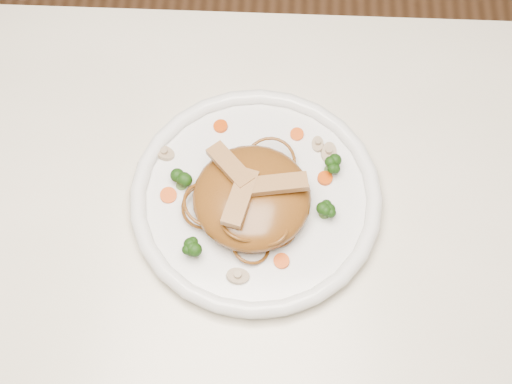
{
  "coord_description": "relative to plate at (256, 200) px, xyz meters",
  "views": [
    {
      "loc": [
        0.06,
        -0.29,
        1.56
      ],
      "look_at": [
        0.05,
        0.1,
        0.78
      ],
      "focal_mm": 50.89,
      "sensor_mm": 36.0,
      "label": 1
    }
  ],
  "objects": [
    {
      "name": "mushroom_3",
      "position": [
        0.08,
        0.08,
        0.01
      ],
      "size": [
        0.02,
        0.02,
        0.01
      ],
      "primitive_type": "cylinder",
      "rotation": [
        0.0,
        0.0,
        1.61
      ],
      "color": "#BEAB8E",
      "rests_on": "plate"
    },
    {
      "name": "carrot_1",
      "position": [
        -0.11,
        -0.0,
        0.01
      ],
      "size": [
        0.02,
        0.02,
        0.0
      ],
      "primitive_type": "cylinder",
      "rotation": [
        0.0,
        0.0,
        0.18
      ],
      "color": "#D13A07",
      "rests_on": "plate"
    },
    {
      "name": "broccoli_0",
      "position": [
        0.09,
        0.04,
        0.02
      ],
      "size": [
        0.03,
        0.03,
        0.03
      ],
      "primitive_type": null,
      "rotation": [
        0.0,
        0.0,
        0.11
      ],
      "color": "#173F0D",
      "rests_on": "plate"
    },
    {
      "name": "carrot_2",
      "position": [
        0.08,
        0.03,
        0.01
      ],
      "size": [
        0.02,
        0.02,
        0.0
      ],
      "primitive_type": "cylinder",
      "rotation": [
        0.0,
        0.0,
        0.25
      ],
      "color": "#D13A07",
      "rests_on": "plate"
    },
    {
      "name": "chicken_c",
      "position": [
        -0.02,
        -0.03,
        0.06
      ],
      "size": [
        0.04,
        0.08,
        0.01
      ],
      "primitive_type": "cube",
      "rotation": [
        0.0,
        0.0,
        4.45
      ],
      "color": "#A6824E",
      "rests_on": "noodle_mound"
    },
    {
      "name": "carrot_3",
      "position": [
        -0.05,
        0.1,
        0.01
      ],
      "size": [
        0.02,
        0.02,
        0.0
      ],
      "primitive_type": "cylinder",
      "rotation": [
        0.0,
        0.0,
        -0.15
      ],
      "color": "#D13A07",
      "rests_on": "plate"
    },
    {
      "name": "mushroom_2",
      "position": [
        -0.12,
        0.06,
        0.01
      ],
      "size": [
        0.04,
        0.04,
        0.01
      ],
      "primitive_type": "cylinder",
      "rotation": [
        0.0,
        0.0,
        -0.41
      ],
      "color": "#BEAB8E",
      "rests_on": "plate"
    },
    {
      "name": "chicken_b",
      "position": [
        -0.03,
        0.01,
        0.06
      ],
      "size": [
        0.06,
        0.07,
        0.01
      ],
      "primitive_type": "cube",
      "rotation": [
        0.0,
        0.0,
        2.28
      ],
      "color": "#A6824E",
      "rests_on": "noodle_mound"
    },
    {
      "name": "plate",
      "position": [
        0.0,
        0.0,
        0.0
      ],
      "size": [
        0.4,
        0.4,
        0.02
      ],
      "primitive_type": "cylinder",
      "rotation": [
        0.0,
        0.0,
        -0.38
      ],
      "color": "white",
      "rests_on": "table"
    },
    {
      "name": "broccoli_3",
      "position": [
        0.08,
        -0.02,
        0.02
      ],
      "size": [
        0.03,
        0.03,
        0.03
      ],
      "primitive_type": null,
      "rotation": [
        0.0,
        0.0,
        -0.29
      ],
      "color": "#173F0D",
      "rests_on": "plate"
    },
    {
      "name": "mushroom_1",
      "position": [
        0.09,
        0.06,
        0.01
      ],
      "size": [
        0.03,
        0.03,
        0.01
      ],
      "primitive_type": "cylinder",
      "rotation": [
        0.0,
        0.0,
        1.47
      ],
      "color": "#BEAB8E",
      "rests_on": "plate"
    },
    {
      "name": "broccoli_1",
      "position": [
        -0.09,
        0.01,
        0.02
      ],
      "size": [
        0.02,
        0.02,
        0.03
      ],
      "primitive_type": null,
      "rotation": [
        0.0,
        0.0,
        0.02
      ],
      "color": "#173F0D",
      "rests_on": "plate"
    },
    {
      "name": "broccoli_2",
      "position": [
        -0.07,
        -0.07,
        0.02
      ],
      "size": [
        0.03,
        0.03,
        0.03
      ],
      "primitive_type": null,
      "rotation": [
        0.0,
        0.0,
        -0.18
      ],
      "color": "#173F0D",
      "rests_on": "plate"
    },
    {
      "name": "carrot_0",
      "position": [
        0.05,
        0.09,
        0.01
      ],
      "size": [
        0.02,
        0.02,
        0.0
      ],
      "primitive_type": "cylinder",
      "rotation": [
        0.0,
        0.0,
        -0.11
      ],
      "color": "#D13A07",
      "rests_on": "plate"
    },
    {
      "name": "mushroom_0",
      "position": [
        -0.02,
        -0.1,
        0.01
      ],
      "size": [
        0.03,
        0.03,
        0.01
      ],
      "primitive_type": "cylinder",
      "rotation": [
        0.0,
        0.0,
        -0.03
      ],
      "color": "#BEAB8E",
      "rests_on": "plate"
    },
    {
      "name": "table",
      "position": [
        -0.05,
        -0.1,
        -0.11
      ],
      "size": [
        1.2,
        0.8,
        0.75
      ],
      "color": "white",
      "rests_on": "ground"
    },
    {
      "name": "chicken_a",
      "position": [
        0.03,
        -0.01,
        0.06
      ],
      "size": [
        0.07,
        0.03,
        0.01
      ],
      "primitive_type": "cube",
      "rotation": [
        0.0,
        0.0,
        0.16
      ],
      "color": "#A6824E",
      "rests_on": "noodle_mound"
    },
    {
      "name": "noodle_mound",
      "position": [
        -0.0,
        -0.01,
        0.03
      ],
      "size": [
        0.15,
        0.15,
        0.05
      ],
      "primitive_type": "ellipsoid",
      "rotation": [
        0.0,
        0.0,
        -0.06
      ],
      "color": "brown",
      "rests_on": "plate"
    },
    {
      "name": "carrot_4",
      "position": [
        0.03,
        -0.08,
        0.01
      ],
      "size": [
        0.02,
        0.02,
        0.0
      ],
      "primitive_type": "cylinder",
      "rotation": [
        0.0,
        0.0,
        -0.11
      ],
      "color": "#D13A07",
      "rests_on": "plate"
    }
  ]
}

